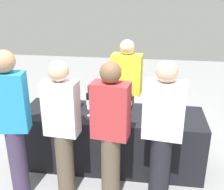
% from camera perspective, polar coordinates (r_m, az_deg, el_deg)
% --- Properties ---
extents(ground_plane, '(12.00, 12.00, 0.00)m').
position_cam_1_polar(ground_plane, '(3.98, 0.00, -13.67)').
color(ground_plane, gray).
extents(tasting_table, '(2.36, 0.74, 0.76)m').
position_cam_1_polar(tasting_table, '(3.78, 0.00, -8.94)').
color(tasting_table, black).
rests_on(tasting_table, ground_plane).
extents(wine_bottle_0, '(0.07, 0.07, 0.30)m').
position_cam_1_polar(wine_bottle_0, '(3.90, -12.12, -0.41)').
color(wine_bottle_0, black).
rests_on(wine_bottle_0, tasting_table).
extents(wine_bottle_1, '(0.07, 0.07, 0.33)m').
position_cam_1_polar(wine_bottle_1, '(3.71, -7.06, -1.06)').
color(wine_bottle_1, black).
rests_on(wine_bottle_1, tasting_table).
extents(wine_bottle_2, '(0.07, 0.07, 0.33)m').
position_cam_1_polar(wine_bottle_2, '(3.68, -4.74, -1.20)').
color(wine_bottle_2, black).
rests_on(wine_bottle_2, tasting_table).
extents(wine_bottle_3, '(0.07, 0.07, 0.32)m').
position_cam_1_polar(wine_bottle_3, '(3.66, 3.59, -1.34)').
color(wine_bottle_3, black).
rests_on(wine_bottle_3, tasting_table).
extents(wine_bottle_4, '(0.08, 0.08, 0.34)m').
position_cam_1_polar(wine_bottle_4, '(3.67, 7.68, -1.34)').
color(wine_bottle_4, black).
rests_on(wine_bottle_4, tasting_table).
extents(wine_bottle_5, '(0.07, 0.07, 0.30)m').
position_cam_1_polar(wine_bottle_5, '(3.71, 12.20, -1.65)').
color(wine_bottle_5, black).
rests_on(wine_bottle_5, tasting_table).
extents(wine_glass_0, '(0.07, 0.07, 0.15)m').
position_cam_1_polar(wine_glass_0, '(3.62, -11.93, -2.26)').
color(wine_glass_0, silver).
rests_on(wine_glass_0, tasting_table).
extents(wine_glass_1, '(0.07, 0.07, 0.14)m').
position_cam_1_polar(wine_glass_1, '(3.51, -7.24, -2.73)').
color(wine_glass_1, silver).
rests_on(wine_glass_1, tasting_table).
extents(wine_glass_2, '(0.07, 0.07, 0.14)m').
position_cam_1_polar(wine_glass_2, '(3.50, -4.61, -2.74)').
color(wine_glass_2, silver).
rests_on(wine_glass_2, tasting_table).
extents(wine_glass_3, '(0.07, 0.07, 0.14)m').
position_cam_1_polar(wine_glass_3, '(3.43, 3.36, -3.30)').
color(wine_glass_3, silver).
rests_on(wine_glass_3, tasting_table).
extents(wine_glass_4, '(0.07, 0.07, 0.14)m').
position_cam_1_polar(wine_glass_4, '(3.42, 6.86, -3.41)').
color(wine_glass_4, silver).
rests_on(wine_glass_4, tasting_table).
extents(wine_glass_5, '(0.06, 0.06, 0.12)m').
position_cam_1_polar(wine_glass_5, '(3.42, 12.45, -4.05)').
color(wine_glass_5, silver).
rests_on(wine_glass_5, tasting_table).
extents(server_pouring, '(0.46, 0.28, 1.59)m').
position_cam_1_polar(server_pouring, '(4.18, 2.97, 1.24)').
color(server_pouring, brown).
rests_on(server_pouring, ground_plane).
extents(guest_0, '(0.39, 0.25, 1.72)m').
position_cam_1_polar(guest_0, '(3.14, -19.78, -5.03)').
color(guest_0, '#3F3351').
rests_on(guest_0, ground_plane).
extents(guest_1, '(0.38, 0.23, 1.61)m').
position_cam_1_polar(guest_1, '(3.06, -10.13, -6.34)').
color(guest_1, brown).
rests_on(guest_1, ground_plane).
extents(guest_2, '(0.41, 0.26, 1.62)m').
position_cam_1_polar(guest_2, '(2.95, -0.28, -7.15)').
color(guest_2, brown).
rests_on(guest_2, ground_plane).
extents(guest_3, '(0.44, 0.28, 1.63)m').
position_cam_1_polar(guest_3, '(3.00, 10.32, -7.11)').
color(guest_3, black).
rests_on(guest_3, ground_plane).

